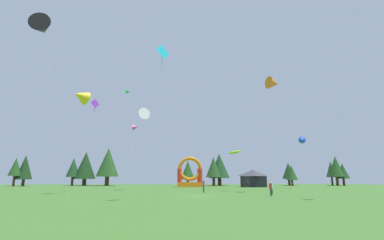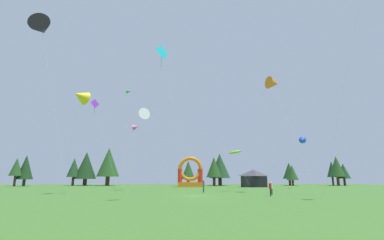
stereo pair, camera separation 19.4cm
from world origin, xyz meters
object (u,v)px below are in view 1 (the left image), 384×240
(kite_orange_delta, at_px, (273,83))
(kite_cyan_diamond, at_px, (162,54))
(kite_blue_delta, at_px, (302,140))
(inflatable_yellow_castle, at_px, (190,176))
(kite_pink_delta, at_px, (135,127))
(kite_purple_diamond, at_px, (95,105))
(kite_green_delta, at_px, (128,91))
(kite_yellow_delta, at_px, (81,96))
(kite_lime_parafoil, at_px, (235,152))
(kite_black_delta, at_px, (42,27))
(person_midfield, at_px, (272,187))
(festival_tent, at_px, (253,178))
(person_left_edge, at_px, (271,188))
(kite_white_delta, at_px, (142,115))
(person_far_side, at_px, (204,185))

(kite_orange_delta, height_order, kite_cyan_diamond, kite_orange_delta)
(kite_blue_delta, height_order, kite_cyan_diamond, kite_cyan_diamond)
(kite_orange_delta, relative_size, inflatable_yellow_castle, 2.58)
(kite_pink_delta, relative_size, kite_purple_diamond, 1.05)
(kite_green_delta, height_order, inflatable_yellow_castle, kite_green_delta)
(kite_yellow_delta, bearing_deg, kite_pink_delta, 77.78)
(kite_pink_delta, bearing_deg, kite_lime_parafoil, -38.28)
(kite_black_delta, distance_m, person_midfield, 33.61)
(kite_blue_delta, distance_m, kite_orange_delta, 19.62)
(kite_orange_delta, distance_m, kite_lime_parafoil, 13.07)
(kite_lime_parafoil, bearing_deg, kite_blue_delta, 31.98)
(kite_pink_delta, height_order, kite_lime_parafoil, kite_pink_delta)
(kite_lime_parafoil, bearing_deg, kite_cyan_diamond, -122.38)
(kite_blue_delta, height_order, festival_tent, kite_blue_delta)
(kite_green_delta, xyz_separation_m, festival_tent, (30.67, -1.49, -21.45))
(kite_yellow_delta, relative_size, person_midfield, 9.13)
(kite_black_delta, bearing_deg, kite_blue_delta, 34.98)
(kite_green_delta, height_order, kite_blue_delta, kite_green_delta)
(kite_blue_delta, distance_m, festival_tent, 14.85)
(person_left_edge, bearing_deg, kite_white_delta, 66.98)
(kite_white_delta, bearing_deg, kite_purple_diamond, -116.77)
(person_midfield, bearing_deg, kite_blue_delta, -66.45)
(kite_green_delta, height_order, kite_black_delta, kite_green_delta)
(person_far_side, bearing_deg, festival_tent, -63.74)
(kite_blue_delta, xyz_separation_m, person_left_edge, (-15.05, -22.73, -8.98))
(kite_green_delta, bearing_deg, inflatable_yellow_castle, 1.03)
(person_far_side, distance_m, festival_tent, 27.20)
(kite_lime_parafoil, height_order, person_midfield, kite_lime_parafoil)
(kite_black_delta, bearing_deg, kite_green_delta, 86.59)
(kite_green_delta, height_order, kite_cyan_diamond, kite_green_delta)
(kite_orange_delta, distance_m, kite_cyan_diamond, 22.67)
(kite_orange_delta, relative_size, person_far_side, 10.07)
(kite_lime_parafoil, xyz_separation_m, kite_white_delta, (-16.45, 5.12, 7.34))
(kite_green_delta, distance_m, person_midfield, 45.54)
(kite_lime_parafoil, bearing_deg, kite_yellow_delta, -163.59)
(kite_cyan_diamond, height_order, kite_yellow_delta, kite_cyan_diamond)
(kite_lime_parafoil, bearing_deg, person_midfield, -73.23)
(kite_blue_delta, height_order, kite_pink_delta, kite_pink_delta)
(kite_cyan_diamond, bearing_deg, kite_blue_delta, 45.48)
(kite_yellow_delta, distance_m, kite_white_delta, 14.29)
(festival_tent, bearing_deg, person_far_side, -121.40)
(kite_lime_parafoil, relative_size, kite_white_delta, 0.46)
(kite_orange_delta, bearing_deg, kite_purple_diamond, -176.01)
(kite_black_delta, bearing_deg, kite_orange_delta, 25.18)
(kite_blue_delta, xyz_separation_m, person_far_side, (-22.40, -13.77, -8.92))
(kite_yellow_delta, distance_m, person_far_side, 22.54)
(kite_green_delta, relative_size, kite_lime_parafoil, 3.49)
(inflatable_yellow_castle, bearing_deg, kite_yellow_delta, -121.18)
(kite_purple_diamond, bearing_deg, kite_pink_delta, 81.98)
(kite_blue_delta, height_order, kite_lime_parafoil, kite_blue_delta)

